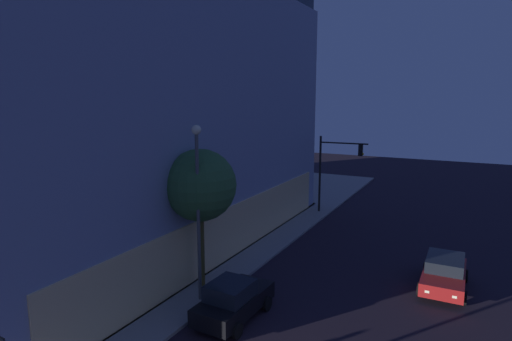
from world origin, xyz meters
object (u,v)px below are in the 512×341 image
traffic_light_far_corner (334,163)px  car_black (233,300)px  sidewalk_tree (200,186)px  car_red (444,273)px  street_lamp_sidewalk (198,193)px  modern_building (75,95)px

traffic_light_far_corner → car_black: traffic_light_far_corner is taller
traffic_light_far_corner → sidewalk_tree: (-16.39, 1.74, 1.02)m
car_black → car_red: bearing=-46.3°
car_red → street_lamp_sidewalk: bearing=124.5°
modern_building → street_lamp_sidewalk: bearing=-111.1°
traffic_light_far_corner → sidewalk_tree: 16.52m
modern_building → car_red: 25.90m
car_red → traffic_light_far_corner: bearing=40.4°
traffic_light_far_corner → sidewalk_tree: size_ratio=0.91×
street_lamp_sidewalk → car_black: (-0.62, -2.19, -4.41)m
street_lamp_sidewalk → sidewalk_tree: bearing=30.6°
street_lamp_sidewalk → car_black: bearing=-105.9°
sidewalk_tree → car_red: sidewalk_tree is taller
modern_building → traffic_light_far_corner: bearing=-51.0°
street_lamp_sidewalk → sidewalk_tree: 1.49m
street_lamp_sidewalk → car_black: size_ratio=1.94×
street_lamp_sidewalk → modern_building: bearing=68.9°
modern_building → street_lamp_sidewalk: (-5.44, -14.14, -4.47)m
modern_building → car_black: modern_building is taller
car_red → car_black: bearing=133.7°
traffic_light_far_corner → car_red: bearing=-139.6°
modern_building → sidewalk_tree: bearing=-107.3°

